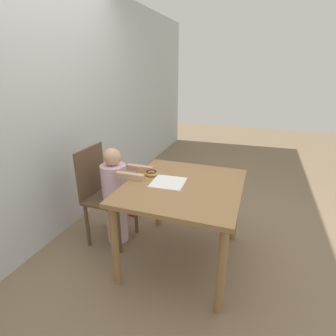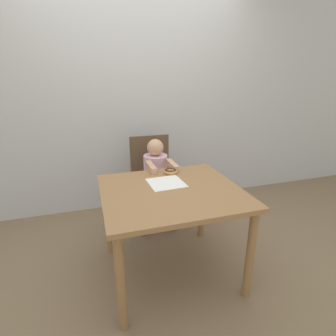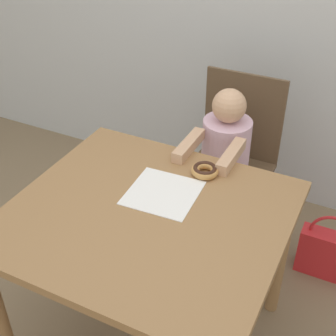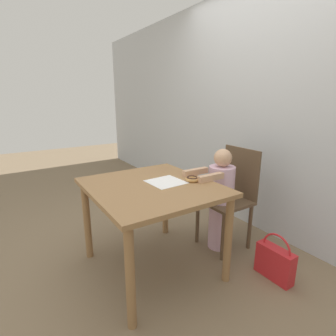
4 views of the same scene
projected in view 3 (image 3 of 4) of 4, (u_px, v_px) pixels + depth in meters
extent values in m
plane|color=#7A664C|center=(151.00, 335.00, 2.16)|extent=(12.00, 12.00, 0.00)
cube|color=olive|center=(147.00, 216.00, 1.75)|extent=(1.02, 0.93, 0.03)
cylinder|color=olive|center=(110.00, 200.00, 2.42)|extent=(0.06, 0.06, 0.70)
cylinder|color=olive|center=(280.00, 255.00, 2.09)|extent=(0.06, 0.06, 0.70)
cube|color=brown|center=(227.00, 175.00, 2.42)|extent=(0.42, 0.41, 0.03)
cube|color=brown|center=(243.00, 116.00, 2.43)|extent=(0.42, 0.02, 0.47)
cylinder|color=brown|center=(181.00, 219.00, 2.50)|extent=(0.04, 0.04, 0.45)
cylinder|color=brown|center=(244.00, 239.00, 2.37)|extent=(0.04, 0.04, 0.45)
cylinder|color=brown|center=(206.00, 185.00, 2.75)|extent=(0.04, 0.04, 0.45)
cylinder|color=brown|center=(264.00, 201.00, 2.62)|extent=(0.04, 0.04, 0.45)
cylinder|color=silver|center=(220.00, 214.00, 2.51)|extent=(0.20, 0.20, 0.47)
cylinder|color=silver|center=(226.00, 151.00, 2.29)|extent=(0.23, 0.23, 0.33)
sphere|color=tan|center=(229.00, 106.00, 2.15)|extent=(0.16, 0.16, 0.16)
cube|color=tan|center=(189.00, 145.00, 2.08)|extent=(0.05, 0.25, 0.05)
cube|color=tan|center=(231.00, 156.00, 2.01)|extent=(0.05, 0.25, 0.05)
torus|color=tan|center=(205.00, 171.00, 1.93)|extent=(0.11, 0.11, 0.03)
torus|color=#381E14|center=(205.00, 168.00, 1.93)|extent=(0.10, 0.10, 0.02)
cube|color=white|center=(163.00, 193.00, 1.84)|extent=(0.28, 0.28, 0.00)
cube|color=red|center=(328.00, 255.00, 2.40)|extent=(0.30, 0.10, 0.26)
torus|color=red|center=(333.00, 236.00, 2.33)|extent=(0.24, 0.02, 0.24)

